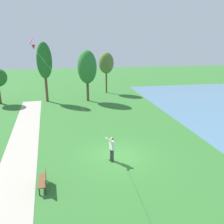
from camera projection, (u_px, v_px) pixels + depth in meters
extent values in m
plane|color=#33702D|center=(117.00, 157.00, 16.69)|extent=(120.00, 120.00, 0.00)
cube|color=#ADA393|center=(21.00, 152.00, 17.36)|extent=(5.01, 32.09, 0.02)
cube|color=#232328|center=(112.00, 161.00, 15.99)|extent=(0.26, 0.18, 0.06)
cylinder|color=#383842|center=(113.00, 156.00, 15.88)|extent=(0.14, 0.14, 0.82)
cube|color=#232328|center=(111.00, 160.00, 16.19)|extent=(0.26, 0.18, 0.06)
cylinder|color=#383842|center=(111.00, 154.00, 16.08)|extent=(0.14, 0.14, 0.82)
cube|color=white|center=(112.00, 145.00, 15.77)|extent=(0.33, 0.45, 0.60)
sphere|color=tan|center=(112.00, 139.00, 15.64)|extent=(0.22, 0.22, 0.22)
ellipsoid|color=#4C3319|center=(112.00, 138.00, 15.64)|extent=(0.28, 0.28, 0.13)
cylinder|color=white|center=(110.00, 140.00, 15.47)|extent=(0.56, 0.19, 0.43)
cylinder|color=white|center=(108.00, 139.00, 15.62)|extent=(0.45, 0.47, 0.43)
sphere|color=tan|center=(107.00, 138.00, 15.43)|extent=(0.10, 0.10, 0.10)
pyramid|color=#E02D9E|center=(37.00, 39.00, 11.80)|extent=(0.59, 1.27, 0.58)
cone|color=red|center=(34.00, 47.00, 11.85)|extent=(0.23, 0.23, 0.22)
cylinder|color=black|center=(33.00, 45.00, 11.82)|extent=(0.19, 1.15, 0.02)
cylinder|color=silver|center=(75.00, 99.00, 13.65)|extent=(3.96, 1.29, 5.82)
cube|color=brown|center=(42.00, 181.00, 13.01)|extent=(0.56, 1.53, 0.05)
cube|color=brown|center=(45.00, 176.00, 13.00)|extent=(0.16, 1.50, 0.40)
cube|color=#2D2D33|center=(39.00, 192.00, 12.42)|extent=(0.06, 0.06, 0.45)
cube|color=#2D2D33|center=(46.00, 191.00, 12.50)|extent=(0.06, 0.06, 0.45)
cube|color=#2D2D33|center=(40.00, 178.00, 13.66)|extent=(0.06, 0.06, 0.45)
cube|color=#2D2D33|center=(46.00, 177.00, 13.74)|extent=(0.06, 0.06, 0.45)
cylinder|color=brown|center=(46.00, 88.00, 31.66)|extent=(0.35, 0.35, 3.85)
ellipsoid|color=#236628|center=(44.00, 60.00, 30.63)|extent=(2.01, 1.61, 4.77)
cylinder|color=brown|center=(88.00, 90.00, 32.07)|extent=(0.36, 0.36, 3.09)
ellipsoid|color=#2D7533|center=(87.00, 67.00, 31.17)|extent=(2.58, 2.66, 4.44)
cylinder|color=brown|center=(106.00, 82.00, 37.18)|extent=(0.26, 0.26, 3.57)
ellipsoid|color=#567033|center=(106.00, 63.00, 36.34)|extent=(2.33, 2.27, 3.28)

